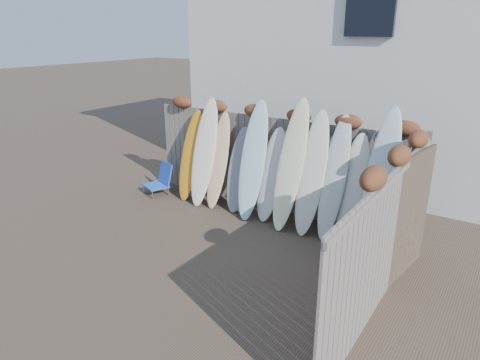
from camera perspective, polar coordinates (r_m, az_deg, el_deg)
The scene contains 18 objects.
ground at distance 7.61m, azimuth -5.11°, elevation -9.64°, with size 80.00×80.00×0.00m, color #493A2D.
back_fence at distance 8.96m, azimuth 4.57°, elevation 3.15°, with size 6.05×0.28×2.24m.
right_fence at distance 6.08m, azimuth 18.93°, elevation -6.43°, with size 0.28×4.40×2.24m.
house at distance 12.22m, azimuth 16.67°, elevation 16.38°, with size 8.50×5.50×6.33m.
beach_chair at distance 10.29m, azimuth -10.54°, elevation 0.07°, with size 0.71×0.73×0.72m.
wooden_crate at distance 7.11m, azimuth 15.89°, elevation -9.72°, with size 0.54×0.45×0.63m, color brown.
lattice_panel at distance 7.09m, azimuth 21.79°, elevation -4.35°, with size 0.06×1.33×2.00m, color #312A1E.
surfboard_0 at distance 9.72m, azimuth -6.59°, elevation 3.27°, with size 0.52×0.07×2.09m, color orange.
surfboard_1 at distance 9.38m, azimuth -4.79°, elevation 3.69°, with size 0.55×0.07×2.40m, color #F3E1CE.
surfboard_2 at distance 9.24m, azimuth -2.92°, elevation 2.60°, with size 0.45×0.07×2.12m, color #E39B70.
surfboard_3 at distance 9.02m, azimuth -0.11°, elevation 1.36°, with size 0.53×0.07×1.85m, color slate.
surfboard_4 at distance 8.65m, azimuth 1.74°, elevation 2.60°, with size 0.54×0.07×2.47m, color #9DCFD9.
surfboard_5 at distance 8.60m, azimuth 4.20°, elevation 0.72°, with size 0.54×0.07×1.94m, color silver.
surfboard_6 at distance 8.21m, azimuth 6.77°, elevation 2.00°, with size 0.54×0.07×2.60m, color #EEEEBF.
surfboard_7 at distance 8.09m, azimuth 9.54°, elevation 0.87°, with size 0.52×0.07×2.39m, color silver.
surfboard_8 at distance 7.96m, azimuth 12.44°, elevation 0.25°, with size 0.45×0.07×2.36m, color silver.
surfboard_9 at distance 7.95m, azimuth 14.81°, elevation -1.15°, with size 0.50×0.07×2.04m, color silver.
surfboard_10 at distance 7.65m, azimuth 18.14°, elevation -0.18°, with size 0.51×0.07×2.60m, color silver.
Camera 1 is at (4.24, -5.13, 3.69)m, focal length 32.00 mm.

